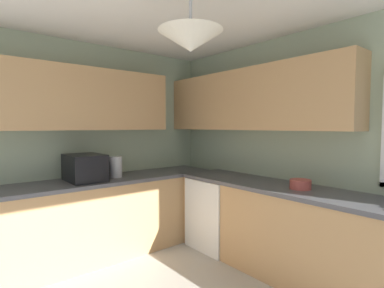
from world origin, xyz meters
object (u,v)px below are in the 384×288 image
(dishwasher, at_px, (219,212))
(bowl, at_px, (300,184))
(microwave, at_px, (85,168))
(kettle, at_px, (116,167))

(dishwasher, relative_size, bowl, 4.27)
(microwave, bearing_deg, dishwasher, 64.99)
(kettle, xyz_separation_m, bowl, (1.72, 1.09, -0.08))
(microwave, relative_size, bowl, 2.41)
(microwave, xyz_separation_m, bowl, (1.74, 1.44, -0.10))
(microwave, xyz_separation_m, kettle, (0.02, 0.35, -0.02))
(microwave, distance_m, kettle, 0.36)
(dishwasher, distance_m, kettle, 1.37)
(dishwasher, distance_m, microwave, 1.68)
(microwave, relative_size, kettle, 1.94)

